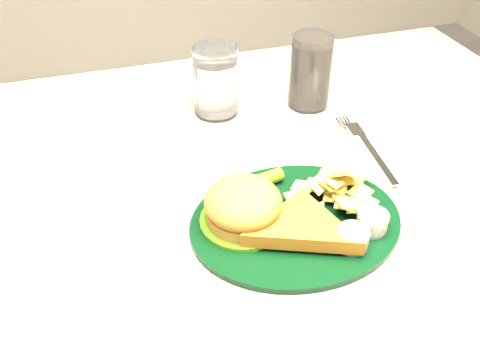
{
  "coord_description": "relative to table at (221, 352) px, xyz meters",
  "views": [
    {
      "loc": [
        -0.14,
        -0.55,
        1.2
      ],
      "look_at": [
        0.02,
        -0.06,
        0.8
      ],
      "focal_mm": 40.0,
      "sensor_mm": 36.0,
      "label": 1
    }
  ],
  "objects": [
    {
      "name": "water_glass",
      "position": [
        0.05,
        0.19,
        0.43
      ],
      "size": [
        0.09,
        0.09,
        0.11
      ],
      "primitive_type": "cylinder",
      "rotation": [
        0.0,
        0.0,
        -0.32
      ],
      "color": "white",
      "rests_on": "table"
    },
    {
      "name": "dinner_plate",
      "position": [
        0.07,
        -0.1,
        0.4
      ],
      "size": [
        0.27,
        0.23,
        0.06
      ],
      "primitive_type": null,
      "rotation": [
        0.0,
        0.0,
        0.04
      ],
      "color": "black",
      "rests_on": "table"
    },
    {
      "name": "cola_glass",
      "position": [
        0.21,
        0.17,
        0.44
      ],
      "size": [
        0.08,
        0.08,
        0.12
      ],
      "primitive_type": "cylinder",
      "rotation": [
        0.0,
        0.0,
        -0.17
      ],
      "color": "black",
      "rests_on": "table"
    },
    {
      "name": "fork_napkin",
      "position": [
        0.24,
        -0.01,
        0.38
      ],
      "size": [
        0.14,
        0.17,
        0.01
      ],
      "primitive_type": null,
      "rotation": [
        0.0,
        0.0,
        -0.11
      ],
      "color": "white",
      "rests_on": "table"
    },
    {
      "name": "table",
      "position": [
        0.0,
        0.0,
        0.0
      ],
      "size": [
        1.2,
        0.8,
        0.75
      ],
      "primitive_type": null,
      "color": "gray",
      "rests_on": "ground"
    }
  ]
}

